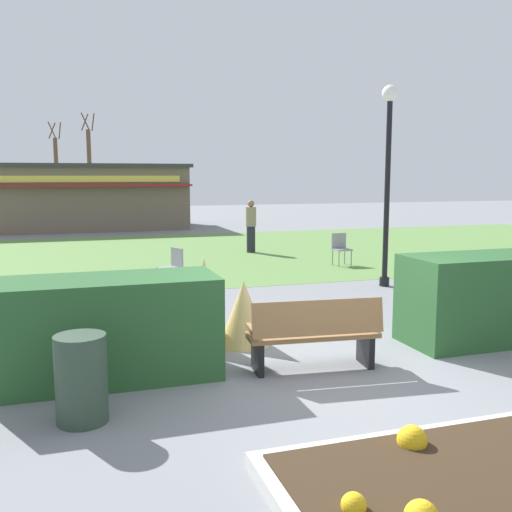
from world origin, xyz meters
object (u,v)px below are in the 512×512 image
Objects in this scene: parked_car_west_slot at (27,207)px; lamppost_mid at (388,162)px; cafe_chair_center at (340,246)px; tree_right_bg at (90,169)px; park_bench at (314,334)px; person_strolling at (251,226)px; food_kiosk at (83,196)px; cafe_chair_east at (173,264)px; trash_bin at (81,379)px; tree_left_bg at (57,172)px.

lamppost_mid is at bearing -69.68° from parked_car_west_slot.
tree_right_bg reaches higher than cafe_chair_center.
cafe_chair_center is (4.19, 7.82, 0.05)m from park_bench.
cafe_chair_center is 3.70m from person_strolling.
cafe_chair_east is (1.54, -15.84, -0.97)m from food_kiosk.
food_kiosk is 11.85m from tree_right_bg.
food_kiosk is (0.54, 22.56, 1.05)m from trash_bin.
food_kiosk is 15.49m from cafe_chair_center.
parked_car_west_slot is at bearing 111.59° from food_kiosk.
park_bench is 1.92× the size of trash_bin.
trash_bin is 0.15× the size of tree_left_bg.
cafe_chair_center is (0.39, 3.05, -2.24)m from lamppost_mid.
lamppost_mid is at bearing -14.95° from cafe_chair_east.
person_strolling is (-1.56, 3.33, 0.33)m from cafe_chair_center.
park_bench is 29.72m from parked_car_west_slot.
trash_bin reaches higher than cafe_chair_east.
parked_car_west_slot is 0.66× the size of tree_right_bg.
parked_car_west_slot reaches higher than cafe_chair_center.
tree_left_bg is at bearing 105.62° from cafe_chair_center.
trash_bin is at bearing -129.57° from cafe_chair_center.
trash_bin reaches higher than cafe_chair_center.
park_bench is 0.18× the size of food_kiosk.
food_kiosk reaches higher than parked_car_west_slot.
person_strolling is at bearing 115.12° from cafe_chair_center.
food_kiosk is at bearing -68.41° from parked_car_west_slot.
cafe_chair_center is at bearing -65.05° from food_kiosk.
person_strolling is (2.62, 11.15, 0.38)m from park_bench.
lamppost_mid reaches higher than cafe_chair_center.
parked_car_west_slot reaches higher than trash_bin.
tree_left_bg is at bearing 130.80° from tree_right_bg.
trash_bin is 0.21× the size of parked_car_west_slot.
cafe_chair_east is 0.15× the size of tree_left_bg.
person_strolling reaches higher than cafe_chair_center.
park_bench is at bearing -82.47° from cafe_chair_east.
parked_car_west_slot is at bearing -130.40° from tree_right_bg.
food_kiosk is at bearing -84.49° from tree_left_bg.
trash_bin is 34.42m from tree_right_bg.
trash_bin is 1.02× the size of cafe_chair_east.
tree_left_bg is 3.26m from tree_right_bg.
trash_bin is at bearing -107.19° from cafe_chair_east.
tree_left_bg is at bearing 95.87° from park_bench.
park_bench is 1.03× the size of person_strolling.
trash_bin is 7.03m from cafe_chair_east.
tree_right_bg is (-4.20, 22.43, 2.02)m from person_strolling.
trash_bin is at bearing -85.43° from parked_car_west_slot.
person_strolling is at bearing 100.42° from lamppost_mid.
cafe_chair_center is at bearing -74.38° from tree_left_bg.
parked_car_west_slot is (-5.27, 29.25, 0.16)m from park_bench.
lamppost_mid is at bearing 39.46° from trash_bin.
parked_car_west_slot is 0.70× the size of tree_left_bg.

